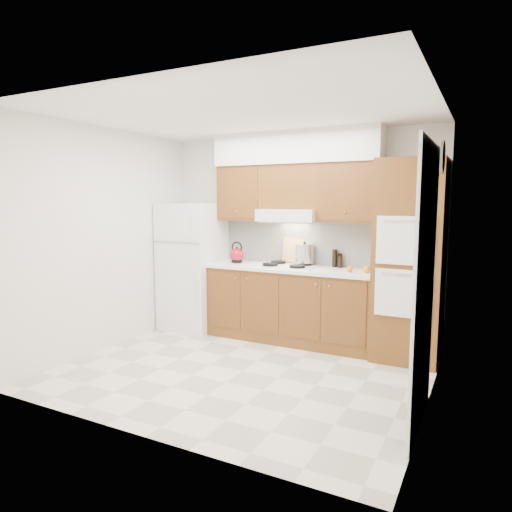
{
  "coord_description": "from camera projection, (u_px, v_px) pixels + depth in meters",
  "views": [
    {
      "loc": [
        2.21,
        -3.98,
        1.76
      ],
      "look_at": [
        -0.07,
        0.45,
        1.15
      ],
      "focal_mm": 32.0,
      "sensor_mm": 36.0,
      "label": 1
    }
  ],
  "objects": [
    {
      "name": "condiment_a",
      "position": [
        335.0,
        258.0,
        5.61
      ],
      "size": [
        0.08,
        0.08,
        0.22
      ],
      "primitive_type": "cylinder",
      "rotation": [
        0.0,
        0.0,
        0.43
      ],
      "color": "black",
      "rests_on": "countertop"
    },
    {
      "name": "upper_cab_over_hood",
      "position": [
        292.0,
        187.0,
        5.68
      ],
      "size": [
        0.75,
        0.33,
        0.55
      ],
      "primitive_type": "cube",
      "color": "brown",
      "rests_on": "range_hood"
    },
    {
      "name": "backsplash",
      "position": [
        300.0,
        242.0,
        5.88
      ],
      "size": [
        2.11,
        0.03,
        0.56
      ],
      "primitive_type": "cube",
      "color": "white",
      "rests_on": "countertop"
    },
    {
      "name": "stock_pot",
      "position": [
        304.0,
        254.0,
        5.73
      ],
      "size": [
        0.3,
        0.3,
        0.24
      ],
      "primitive_type": "cylinder",
      "rotation": [
        0.0,
        0.0,
        0.39
      ],
      "color": "silver",
      "rests_on": "cooktop"
    },
    {
      "name": "condiment_c",
      "position": [
        340.0,
        262.0,
        5.56
      ],
      "size": [
        0.06,
        0.06,
        0.15
      ],
      "primitive_type": "cylinder",
      "rotation": [
        0.0,
        0.0,
        0.22
      ],
      "color": "black",
      "rests_on": "countertop"
    },
    {
      "name": "range_hood",
      "position": [
        290.0,
        215.0,
        5.67
      ],
      "size": [
        0.75,
        0.45,
        0.15
      ],
      "primitive_type": "cube",
      "color": "silver",
      "rests_on": "wall_back"
    },
    {
      "name": "wall_right",
      "position": [
        433.0,
        256.0,
        3.75
      ],
      "size": [
        0.02,
        3.0,
        2.6
      ],
      "primitive_type": "cube",
      "color": "white",
      "rests_on": "floor"
    },
    {
      "name": "condiment_b",
      "position": [
        340.0,
        260.0,
        5.62
      ],
      "size": [
        0.07,
        0.07,
        0.17
      ],
      "primitive_type": "cylinder",
      "rotation": [
        0.0,
        0.0,
        0.39
      ],
      "color": "black",
      "rests_on": "countertop"
    },
    {
      "name": "ceiling",
      "position": [
        242.0,
        113.0,
        4.41
      ],
      "size": [
        3.6,
        3.6,
        0.0
      ],
      "primitive_type": "plane",
      "color": "white",
      "rests_on": "wall_back"
    },
    {
      "name": "countertop",
      "position": [
        290.0,
        268.0,
        5.65
      ],
      "size": [
        2.13,
        0.62,
        0.04
      ],
      "primitive_type": "cube",
      "color": "white",
      "rests_on": "base_cabinets"
    },
    {
      "name": "floor",
      "position": [
        243.0,
        371.0,
        4.73
      ],
      "size": [
        3.6,
        3.6,
        0.0
      ],
      "primitive_type": "plane",
      "color": "beige",
      "rests_on": "ground"
    },
    {
      "name": "oven_cabinet",
      "position": [
        410.0,
        261.0,
        4.98
      ],
      "size": [
        0.7,
        0.65,
        2.2
      ],
      "primitive_type": "cube",
      "color": "brown",
      "rests_on": "floor"
    },
    {
      "name": "doorway",
      "position": [
        425.0,
        294.0,
        3.48
      ],
      "size": [
        0.02,
        0.9,
        2.1
      ],
      "primitive_type": "cube",
      "color": "black",
      "rests_on": "floor"
    },
    {
      "name": "base_cabinets",
      "position": [
        290.0,
        305.0,
        5.72
      ],
      "size": [
        2.11,
        0.6,
        0.9
      ],
      "primitive_type": "cube",
      "color": "brown",
      "rests_on": "floor"
    },
    {
      "name": "upper_cab_right",
      "position": [
        350.0,
        193.0,
        5.36
      ],
      "size": [
        0.73,
        0.33,
        0.7
      ],
      "primitive_type": "cube",
      "color": "brown",
      "rests_on": "wall_back"
    },
    {
      "name": "wall_left",
      "position": [
        109.0,
        239.0,
        5.39
      ],
      "size": [
        0.02,
        3.0,
        2.6
      ],
      "primitive_type": "cube",
      "color": "white",
      "rests_on": "floor"
    },
    {
      "name": "upper_cab_left",
      "position": [
        244.0,
        193.0,
        6.01
      ],
      "size": [
        0.63,
        0.33,
        0.7
      ],
      "primitive_type": "cube",
      "color": "brown",
      "rests_on": "wall_back"
    },
    {
      "name": "orange_near",
      "position": [
        367.0,
        269.0,
        5.19
      ],
      "size": [
        0.08,
        0.08,
        0.08
      ],
      "primitive_type": "sphere",
      "rotation": [
        0.0,
        0.0,
        0.01
      ],
      "color": "orange",
      "rests_on": "countertop"
    },
    {
      "name": "fridge",
      "position": [
        193.0,
        266.0,
        6.27
      ],
      "size": [
        0.75,
        0.72,
        1.72
      ],
      "primitive_type": "cube",
      "color": "white",
      "rests_on": "floor"
    },
    {
      "name": "kettle",
      "position": [
        237.0,
        255.0,
        6.0
      ],
      "size": [
        0.22,
        0.22,
        0.18
      ],
      "primitive_type": "sphere",
      "rotation": [
        0.0,
        0.0,
        0.24
      ],
      "color": "maroon",
      "rests_on": "countertop"
    },
    {
      "name": "cooktop",
      "position": [
        287.0,
        266.0,
        5.69
      ],
      "size": [
        0.74,
        0.5,
        0.01
      ],
      "primitive_type": "cube",
      "color": "white",
      "rests_on": "countertop"
    },
    {
      "name": "wall_back",
      "position": [
        298.0,
        236.0,
        5.89
      ],
      "size": [
        3.6,
        0.02,
        2.6
      ],
      "primitive_type": "cube",
      "color": "white",
      "rests_on": "floor"
    },
    {
      "name": "orange_far",
      "position": [
        350.0,
        269.0,
        5.23
      ],
      "size": [
        0.08,
        0.08,
        0.07
      ],
      "primitive_type": "sphere",
      "rotation": [
        0.0,
        0.0,
        -0.08
      ],
      "color": "orange",
      "rests_on": "countertop"
    },
    {
      "name": "wall_clock",
      "position": [
        443.0,
        157.0,
        4.14
      ],
      "size": [
        0.02,
        0.3,
        0.3
      ],
      "primitive_type": "cylinder",
      "rotation": [
        0.0,
        1.57,
        0.0
      ],
      "color": "#3F3833",
      "rests_on": "wall_right"
    },
    {
      "name": "soffit",
      "position": [
        296.0,
        148.0,
        5.59
      ],
      "size": [
        2.13,
        0.36,
        0.4
      ],
      "primitive_type": "cube",
      "color": "silver",
      "rests_on": "wall_back"
    },
    {
      "name": "cutting_board",
      "position": [
        293.0,
        249.0,
        5.89
      ],
      "size": [
        0.28,
        0.1,
        0.36
      ],
      "primitive_type": "cube",
      "rotation": [
        -0.21,
        0.0,
        0.03
      ],
      "color": "tan",
      "rests_on": "countertop"
    }
  ]
}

